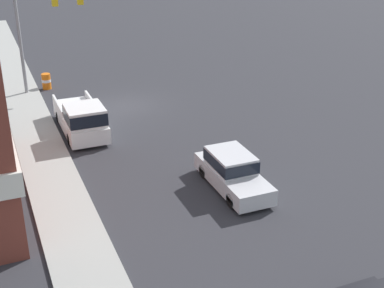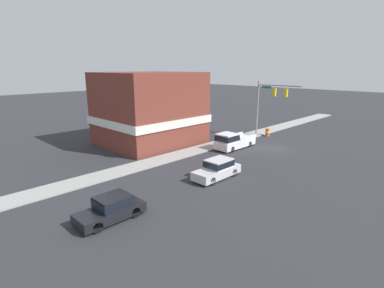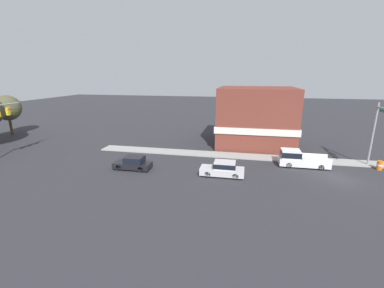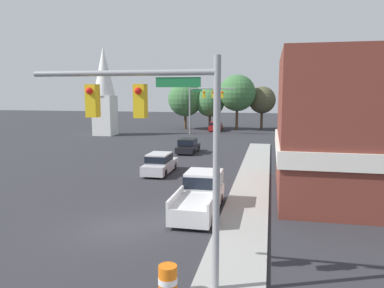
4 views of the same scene
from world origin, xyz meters
TOP-DOWN VIEW (x-y plane):
  - ground_plane at (0.00, 0.00)m, footprint 200.00×200.00m
  - sidewalk_curb at (5.70, 0.00)m, footprint 2.40×60.00m
  - near_signal_assembly at (3.51, -4.60)m, footprint 6.16×0.49m
  - car_lead at (-1.57, 12.03)m, footprint 1.76×4.64m
  - car_second_ahead at (-1.59, 22.26)m, footprint 1.82×4.23m
  - pickup_truck_parked at (3.29, 3.60)m, footprint 2.03×5.57m
  - construction_barrel at (3.90, -5.22)m, footprint 0.61×0.61m
  - corner_brick_building at (12.33, 8.46)m, footprint 10.17×11.39m
  - backdrop_tree_right_far at (10.33, 51.12)m, footprint 4.40×4.40m

SIDE VIEW (x-z plane):
  - ground_plane at x=0.00m, z-range 0.00..0.00m
  - sidewalk_curb at x=5.70m, z-range 0.00..0.14m
  - construction_barrel at x=3.90m, z-range 0.01..1.07m
  - car_second_ahead at x=-1.59m, z-range 0.03..1.55m
  - car_lead at x=-1.57m, z-range 0.02..1.66m
  - pickup_truck_parked at x=3.29m, z-range -0.02..1.93m
  - corner_brick_building at x=12.33m, z-range -0.13..8.54m
  - backdrop_tree_right_far at x=10.33m, z-range 1.29..8.33m
  - near_signal_assembly at x=3.51m, z-range 1.60..9.07m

